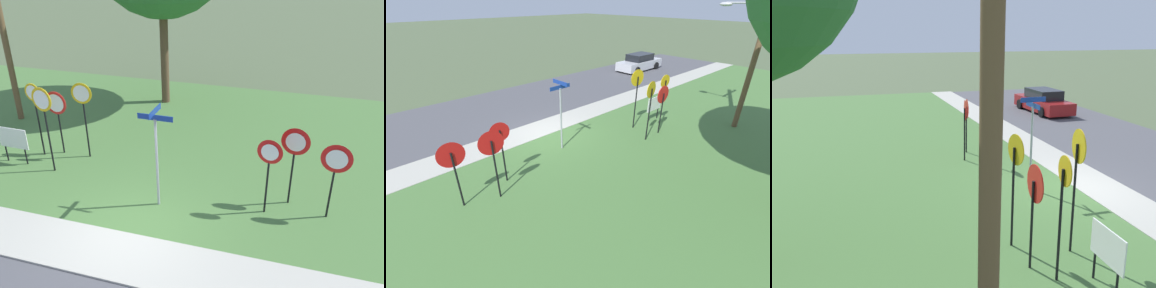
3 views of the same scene
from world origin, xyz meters
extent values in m
plane|color=#4C5B3D|center=(0.00, 0.00, 0.00)|extent=(160.00, 160.00, 0.00)
cube|color=#ADAA9E|center=(0.00, -0.80, 0.03)|extent=(44.00, 1.60, 0.06)
cube|color=#477038|center=(0.00, 6.00, 0.02)|extent=(44.00, 12.00, 0.04)
cylinder|color=black|center=(-4.55, 3.04, 1.21)|extent=(0.06, 0.06, 2.33)
cylinder|color=gold|center=(-4.55, 3.00, 2.33)|extent=(0.60, 0.09, 0.60)
cylinder|color=white|center=(-4.55, 2.98, 2.33)|extent=(0.47, 0.06, 0.47)
cylinder|color=black|center=(-3.98, 3.36, 1.00)|extent=(0.06, 0.06, 1.93)
cylinder|color=red|center=(-3.98, 3.32, 1.91)|extent=(0.79, 0.06, 0.79)
cylinder|color=white|center=(-3.98, 3.30, 1.91)|extent=(0.62, 0.03, 0.62)
cylinder|color=black|center=(-2.97, 3.37, 1.22)|extent=(0.06, 0.06, 2.36)
cylinder|color=gold|center=(-2.97, 3.33, 2.34)|extent=(0.70, 0.09, 0.70)
cylinder|color=white|center=(-2.97, 3.31, 2.34)|extent=(0.54, 0.06, 0.54)
cylinder|color=black|center=(-3.58, 2.19, 1.29)|extent=(0.06, 0.06, 2.51)
cylinder|color=gold|center=(-3.58, 2.15, 2.49)|extent=(0.74, 0.14, 0.75)
cylinder|color=white|center=(-3.58, 2.13, 2.49)|extent=(0.58, 0.10, 0.58)
cylinder|color=black|center=(3.21, 1.91, 1.01)|extent=(0.06, 0.06, 1.93)
cone|color=red|center=(3.21, 1.87, 1.91)|extent=(0.67, 0.14, 0.67)
cone|color=white|center=(3.21, 1.85, 1.91)|extent=(0.45, 0.09, 0.46)
cylinder|color=black|center=(4.84, 2.16, 0.97)|extent=(0.06, 0.06, 1.86)
cone|color=red|center=(4.84, 2.12, 1.83)|extent=(0.78, 0.12, 0.78)
cone|color=white|center=(4.84, 2.10, 1.83)|extent=(0.53, 0.08, 0.53)
cylinder|color=black|center=(3.80, 2.54, 1.05)|extent=(0.06, 0.06, 2.01)
cone|color=red|center=(3.80, 2.50, 1.98)|extent=(0.77, 0.15, 0.77)
cone|color=white|center=(3.80, 2.48, 1.98)|extent=(0.52, 0.09, 0.53)
cylinder|color=#9EA0A8|center=(0.31, 1.41, 1.33)|extent=(0.07, 0.07, 2.57)
cylinder|color=#9EA0A8|center=(0.31, 1.41, 2.63)|extent=(0.09, 0.09, 0.03)
cube|color=navy|center=(0.31, 1.41, 2.69)|extent=(0.96, 0.02, 0.15)
cube|color=navy|center=(0.31, 1.41, 2.86)|extent=(0.02, 0.82, 0.15)
cylinder|color=brown|center=(-7.42, 5.51, 3.82)|extent=(0.24, 0.24, 7.56)
cylinder|color=black|center=(-5.47, 2.31, 0.32)|extent=(0.05, 0.05, 0.55)
cylinder|color=black|center=(-4.70, 2.29, 0.32)|extent=(0.05, 0.05, 0.55)
cube|color=white|center=(-5.08, 2.30, 0.94)|extent=(1.10, 0.05, 0.70)
cube|color=maroon|center=(12.15, -4.84, 0.50)|extent=(4.73, 1.86, 0.68)
cube|color=black|center=(12.15, -4.84, 1.12)|extent=(2.39, 1.53, 0.56)
cylinder|color=black|center=(13.57, -3.93, 0.31)|extent=(0.61, 0.20, 0.60)
cylinder|color=black|center=(13.63, -5.65, 0.31)|extent=(0.61, 0.20, 0.60)
cylinder|color=black|center=(10.68, -4.03, 0.31)|extent=(0.61, 0.20, 0.60)
cylinder|color=black|center=(10.74, -5.75, 0.31)|extent=(0.61, 0.20, 0.60)
camera|label=1|loc=(3.88, -7.24, 6.67)|focal=37.44mm
camera|label=2|loc=(6.56, 9.25, 5.67)|focal=25.15mm
camera|label=3|loc=(-11.41, 6.95, 4.91)|focal=40.51mm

